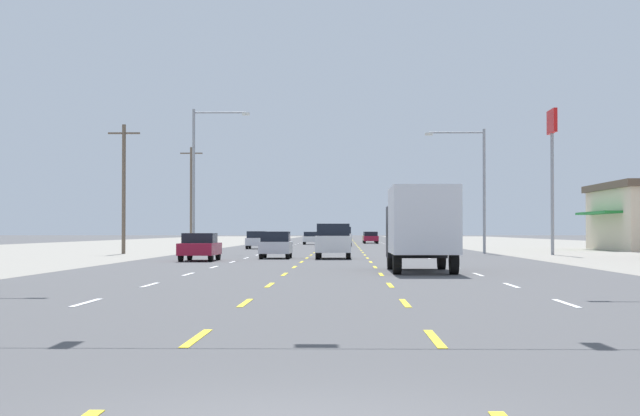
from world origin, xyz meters
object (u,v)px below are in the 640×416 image
object	(u,v)px
suv_center_turn_mid	(333,241)
sedan_inner_right_distant_b	(369,237)
pole_sign_right_row_2	(552,143)
streetlight_right_row_1	(477,180)
sedan_inner_right_distant_a	(371,237)
suv_center_turn_farther	(342,236)
box_truck_inner_right_nearest	(421,224)
sedan_far_left_near	(200,246)
streetlight_left_row_1	(199,170)
hatchback_inner_left_midfar	(276,245)
hatchback_far_left_far	(257,240)
sedan_inner_left_farthest	(311,238)

from	to	relation	value
suv_center_turn_mid	sedan_inner_right_distant_b	size ratio (longest dim) A/B	1.09
pole_sign_right_row_2	streetlight_right_row_1	distance (m)	6.37
sedan_inner_right_distant_a	sedan_inner_right_distant_b	bearing A→B (deg)	89.67
suv_center_turn_farther	sedan_inner_right_distant_b	distance (m)	31.19
box_truck_inner_right_nearest	sedan_far_left_near	size ratio (longest dim) A/B	1.60
pole_sign_right_row_2	suv_center_turn_farther	bearing A→B (deg)	109.86
suv_center_turn_farther	streetlight_left_row_1	xyz separation A→B (m)	(-9.93, -34.42, 4.80)
suv_center_turn_mid	streetlight_right_row_1	world-z (taller)	streetlight_right_row_1
hatchback_inner_left_midfar	hatchback_far_left_far	xyz separation A→B (m)	(-3.74, 31.51, 0.00)
sedan_inner_left_farthest	streetlight_right_row_1	size ratio (longest dim) A/B	0.52
sedan_far_left_near	sedan_inner_right_distant_a	bearing A→B (deg)	81.66
suv_center_turn_farther	streetlight_left_row_1	distance (m)	36.14
hatchback_inner_left_midfar	streetlight_right_row_1	xyz separation A→B (m)	(13.18, 13.22, 4.32)
streetlight_right_row_1	sedan_inner_right_distant_a	bearing A→B (deg)	96.14
streetlight_right_row_1	suv_center_turn_farther	bearing A→B (deg)	105.46
sedan_far_left_near	sedan_inner_right_distant_b	size ratio (longest dim) A/B	1.00
sedan_inner_right_distant_a	streetlight_left_row_1	distance (m)	57.73
box_truck_inner_right_nearest	hatchback_far_left_far	distance (m)	52.13
suv_center_turn_mid	suv_center_turn_farther	world-z (taller)	same
box_truck_inner_right_nearest	pole_sign_right_row_2	size ratio (longest dim) A/B	0.75
sedan_far_left_near	pole_sign_right_row_2	world-z (taller)	pole_sign_right_row_2
sedan_inner_left_farthest	streetlight_right_row_1	world-z (taller)	streetlight_right_row_1
suv_center_turn_mid	pole_sign_right_row_2	distance (m)	18.24
sedan_far_left_near	pole_sign_right_row_2	xyz separation A→B (m)	(21.25, 14.01, 6.58)
hatchback_inner_left_midfar	box_truck_inner_right_nearest	bearing A→B (deg)	-70.61
box_truck_inner_right_nearest	sedan_far_left_near	xyz separation A→B (m)	(-10.55, 14.67, -1.08)
sedan_inner_right_distant_b	hatchback_far_left_far	bearing A→B (deg)	-103.10
hatchback_inner_left_midfar	sedan_inner_right_distant_b	distance (m)	78.96
box_truck_inner_right_nearest	streetlight_left_row_1	bearing A→B (deg)	111.86
sedan_inner_right_distant_b	streetlight_left_row_1	size ratio (longest dim) A/B	0.44
pole_sign_right_row_2	hatchback_far_left_far	bearing A→B (deg)	133.64
suv_center_turn_mid	hatchback_far_left_far	world-z (taller)	suv_center_turn_mid
sedan_inner_right_distant_a	sedan_inner_right_distant_b	size ratio (longest dim) A/B	1.00
box_truck_inner_right_nearest	sedan_inner_left_farthest	xyz separation A→B (m)	(-6.78, 80.08, -1.08)
hatchback_far_left_far	streetlight_left_row_1	xyz separation A→B (m)	(-2.52, -18.29, 5.04)
sedan_inner_right_distant_b	streetlight_right_row_1	distance (m)	65.82
suv_center_turn_farther	pole_sign_right_row_2	world-z (taller)	pole_sign_right_row_2
hatchback_inner_left_midfar	sedan_inner_right_distant_a	bearing A→B (deg)	84.08
sedan_inner_right_distant_a	pole_sign_right_row_2	bearing A→B (deg)	-80.17
sedan_far_left_near	hatchback_inner_left_midfar	size ratio (longest dim) A/B	1.15
sedan_inner_left_farthest	sedan_inner_right_distant_b	bearing A→B (deg)	68.43
hatchback_far_left_far	streetlight_right_row_1	distance (m)	25.29
sedan_far_left_near	box_truck_inner_right_nearest	bearing A→B (deg)	-54.28
sedan_far_left_near	suv_center_turn_mid	xyz separation A→B (m)	(6.98, 4.56, 0.27)
box_truck_inner_right_nearest	suv_center_turn_mid	world-z (taller)	box_truck_inner_right_nearest
box_truck_inner_right_nearest	sedan_inner_left_farthest	bearing A→B (deg)	94.84
sedan_inner_left_farthest	sedan_inner_right_distant_b	size ratio (longest dim) A/B	1.00
streetlight_left_row_1	sedan_inner_left_farthest	bearing A→B (deg)	82.36
suv_center_turn_mid	sedan_inner_right_distant_a	size ratio (longest dim) A/B	1.09
hatchback_inner_left_midfar	sedan_inner_right_distant_a	xyz separation A→B (m)	(7.17, 69.14, -0.03)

